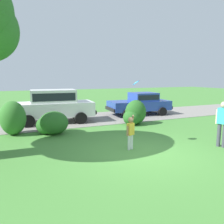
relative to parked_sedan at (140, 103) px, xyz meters
name	(u,v)px	position (x,y,z in m)	size (l,w,h in m)	color
ground_plane	(145,153)	(-3.97, -7.01, -0.85)	(80.00, 80.00, 0.00)	#478438
driveway_strip	(86,119)	(-3.97, -0.07, -0.84)	(28.00, 4.40, 0.02)	gray
shrub_near_tree	(13,118)	(-8.18, -2.40, -0.06)	(1.15, 1.16, 1.57)	#33702B
shrub_centre_left	(52,123)	(-6.54, -2.97, -0.34)	(1.46, 1.35, 1.07)	#286023
shrub_centre	(134,114)	(-1.98, -2.68, -0.24)	(1.40, 1.12, 1.38)	#286023
parked_sedan	(140,103)	(0.00, 0.00, 0.00)	(4.51, 2.32, 1.56)	#28429E
parked_suv	(54,104)	(-6.00, -0.32, 0.23)	(4.83, 2.38, 1.92)	white
child_thrower	(130,130)	(-4.25, -6.42, -0.13)	(0.40, 0.36, 1.29)	white
frisbee	(136,83)	(-3.89, -6.14, 1.59)	(0.29, 0.28, 0.24)	#337FDB
adult_onlooker	(223,122)	(-0.93, -7.55, 0.13)	(0.33, 0.51, 1.74)	#3F3F4C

